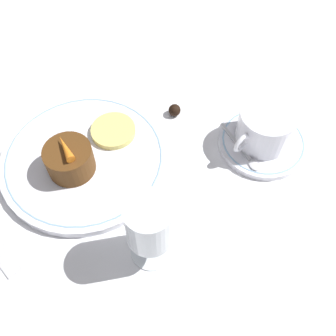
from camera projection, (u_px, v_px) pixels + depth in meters
ground_plane at (101, 170)px, 0.63m from camera, size 3.00×3.00×0.00m
dinner_plate at (85, 159)px, 0.63m from camera, size 0.27×0.27×0.01m
saucer at (263, 142)px, 0.65m from camera, size 0.15×0.15×0.01m
coffee_cup at (265, 126)px, 0.62m from camera, size 0.12×0.09×0.06m
spoon at (243, 152)px, 0.63m from camera, size 0.03×0.11×0.00m
wine_glass at (149, 226)px, 0.49m from camera, size 0.06×0.06×0.13m
dessert_cake at (70, 160)px, 0.60m from camera, size 0.07×0.07×0.05m
carrot_garnish at (65, 148)px, 0.57m from camera, size 0.02×0.05×0.01m
pineapple_slice at (113, 131)px, 0.65m from camera, size 0.07×0.07×0.01m
chocolate_truffle at (175, 110)px, 0.69m from camera, size 0.02×0.02×0.02m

